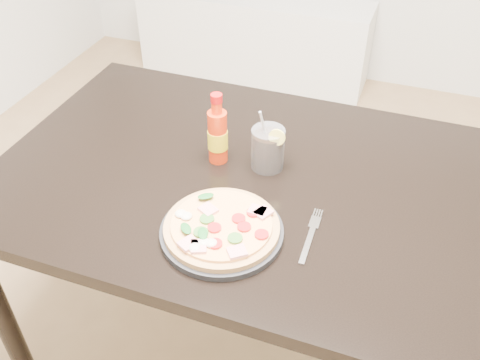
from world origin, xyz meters
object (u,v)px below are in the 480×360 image
(cola_cup, at_px, (268,149))
(fork, at_px, (311,234))
(dining_table, at_px, (255,200))
(plate, at_px, (222,232))
(hot_sauce_bottle, at_px, (218,135))
(pizza, at_px, (221,227))
(media_console, at_px, (253,37))

(cola_cup, distance_m, fork, 0.28)
(cola_cup, xyz_separation_m, fork, (0.18, -0.22, -0.05))
(dining_table, distance_m, plate, 0.25)
(hot_sauce_bottle, bearing_deg, pizza, -66.98)
(cola_cup, bearing_deg, plate, -93.97)
(cola_cup, bearing_deg, hot_sauce_bottle, -172.06)
(media_console, bearing_deg, pizza, -73.40)
(hot_sauce_bottle, height_order, media_console, hot_sauce_bottle)
(dining_table, height_order, cola_cup, cola_cup)
(fork, bearing_deg, plate, -161.68)
(hot_sauce_bottle, bearing_deg, fork, -32.38)
(plate, xyz_separation_m, pizza, (-0.00, -0.00, 0.02))
(fork, bearing_deg, pizza, -160.99)
(pizza, xyz_separation_m, fork, (0.20, 0.07, -0.02))
(cola_cup, relative_size, media_console, 0.13)
(dining_table, bearing_deg, hot_sauce_bottle, 163.14)
(dining_table, height_order, pizza, pizza)
(pizza, xyz_separation_m, cola_cup, (0.02, 0.29, 0.03))
(dining_table, bearing_deg, media_console, 108.67)
(plate, xyz_separation_m, fork, (0.20, 0.07, -0.01))
(pizza, bearing_deg, cola_cup, 86.02)
(dining_table, distance_m, media_console, 2.04)
(dining_table, xyz_separation_m, fork, (0.19, -0.16, 0.09))
(pizza, distance_m, fork, 0.21)
(dining_table, bearing_deg, fork, -40.08)
(dining_table, distance_m, cola_cup, 0.15)
(cola_cup, distance_m, media_console, 2.02)
(hot_sauce_bottle, height_order, fork, hot_sauce_bottle)
(pizza, height_order, hot_sauce_bottle, hot_sauce_bottle)
(cola_cup, bearing_deg, fork, -50.81)
(dining_table, relative_size, hot_sauce_bottle, 6.80)
(cola_cup, relative_size, fork, 0.95)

